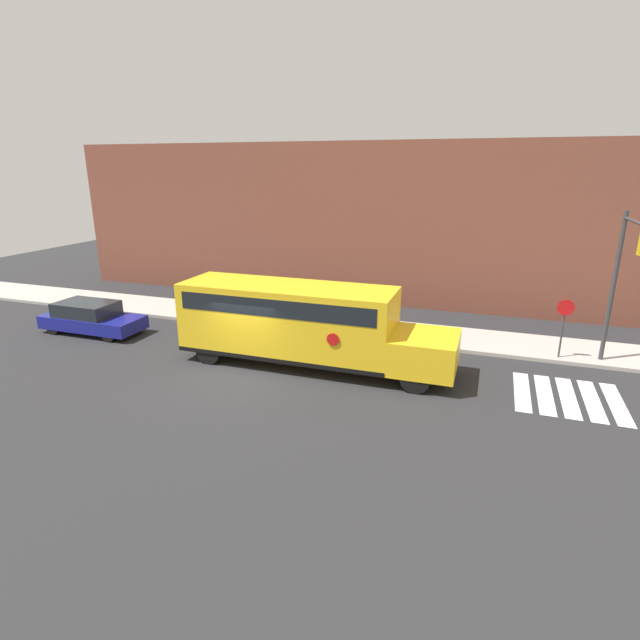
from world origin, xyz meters
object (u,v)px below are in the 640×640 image
(school_bus, at_px, (300,321))
(parked_car, at_px, (91,318))
(traffic_light, at_px, (623,271))
(stop_sign, at_px, (564,322))

(school_bus, xyz_separation_m, parked_car, (-10.26, 0.41, -1.03))
(parked_car, height_order, traffic_light, traffic_light)
(school_bus, relative_size, parked_car, 2.22)
(school_bus, relative_size, stop_sign, 4.17)
(parked_car, distance_m, traffic_light, 21.46)
(stop_sign, bearing_deg, traffic_light, -24.36)
(school_bus, bearing_deg, traffic_light, 15.00)
(parked_car, xyz_separation_m, traffic_light, (21.09, 2.49, 3.08))
(stop_sign, distance_m, traffic_light, 2.74)
(school_bus, xyz_separation_m, stop_sign, (9.33, 3.58, -0.14))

